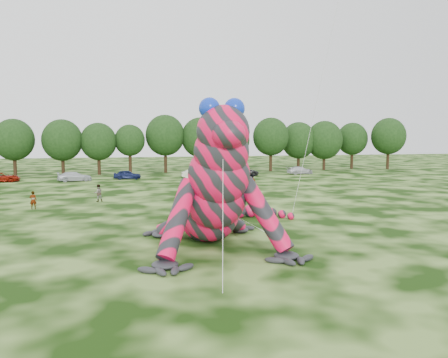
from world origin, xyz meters
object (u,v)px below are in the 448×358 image
Objects in this scene: tree_14 at (299,146)px; car_7 at (300,170)px; spectator_0 at (33,200)px; spectator_3 at (252,183)px; inflatable_gecko at (206,172)px; tree_8 at (99,149)px; tree_7 at (62,147)px; tree_17 at (388,144)px; tree_15 at (324,145)px; car_6 at (244,172)px; spectator_1 at (98,193)px; car_2 at (2,177)px; tree_9 at (130,149)px; tree_11 at (200,145)px; spectator_2 at (219,183)px; tree_12 at (234,148)px; spectator_5 at (214,201)px; tree_16 at (352,146)px; car_3 at (75,177)px; tree_10 at (165,144)px; car_4 at (127,175)px; tree_6 at (14,148)px; flying_kite at (338,3)px; tree_13 at (271,144)px; car_5 at (194,174)px.

tree_14 is 2.03× the size of car_7.
spectator_3 is at bearing -160.05° from spectator_0.
inflatable_gecko is at bearing 131.13° from spectator_0.
spectator_0 is (-4.32, -35.78, -3.64)m from tree_8.
tree_7 is 62.03m from tree_17.
tree_15 is 21.43m from car_6.
car_2 is at bearing -74.65° from spectator_1.
car_7 is at bearing -14.61° from tree_9.
tree_11 is 27.23m from spectator_2.
car_6 is at bearing -166.46° from tree_17.
tree_12 is 5.36× the size of spectator_5.
tree_16 is 18.63m from car_7.
tree_15 is at bearing 1.14° from tree_7.
car_3 is at bearing 167.48° from spectator_2.
spectator_3 is at bearing -136.52° from car_3.
tree_10 reaches higher than spectator_0.
tree_16 is at bearing 12.93° from tree_15.
spectator_0 is (-22.33, -36.99, -4.20)m from tree_11.
inflatable_gecko is 67.26m from tree_16.
tree_16 is (55.53, 2.57, -0.05)m from tree_7.
tree_11 reaches higher than car_4.
car_6 is 19.86m from spectator_3.
tree_10 reaches higher than tree_6.
car_4 is 23.23m from spectator_3.
spectator_0 is at bearing 152.42° from flying_kite.
inflatable_gecko is at bearing -133.12° from tree_17.
tree_10 is 19.79m from tree_13.
spectator_2 is (10.10, -25.92, -3.52)m from tree_9.
tree_14 is 17.62m from car_6.
spectator_2 is at bearing -108.59° from tree_12.
tree_13 is at bearing 0.57° from tree_6.
car_7 is at bearing -159.16° from spectator_1.
tree_7 is 5.71× the size of spectator_0.
tree_11 is 11.76m from car_6.
tree_16 is 64.07m from car_2.
tree_17 is (50.88, -0.68, 0.81)m from tree_9.
spectator_5 is (17.47, -39.90, -3.90)m from tree_7.
inflatable_gecko is at bearing 143.59° from car_7.
car_4 is at bearing -141.72° from tree_11.
car_7 is (29.63, 2.23, -0.04)m from car_4.
car_4 reaches higher than car_6.
tree_11 is 2.49× the size of car_5.
tree_12 is (6.23, -0.46, -0.55)m from tree_11.
tree_15 is 5.13× the size of spectator_3.
tree_16 is (40.93, 53.37, 0.32)m from inflatable_gecko.
spectator_2 is (21.24, -25.38, -3.91)m from tree_7.
tree_8 is at bearing 1.29° from tree_6.
tree_9 is 12.77m from tree_11.
tree_16 reaches higher than tree_9.
car_3 is at bearing -130.18° from spectator_5.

